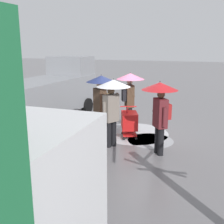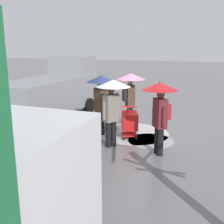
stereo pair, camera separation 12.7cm
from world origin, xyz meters
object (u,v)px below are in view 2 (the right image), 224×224
at_px(pedestrian_black_side, 160,101).
at_px(shopping_cart_vendor, 130,121).
at_px(pedestrian_pink_side, 130,88).
at_px(cargo_van_parked_right, 53,91).
at_px(pedestrian_far_side, 101,91).
at_px(hand_dolly_boxes, 105,111).
at_px(pedestrian_white_side, 112,97).

bearing_deg(pedestrian_black_side, shopping_cart_vendor, -42.15).
relative_size(shopping_cart_vendor, pedestrian_black_side, 0.49).
bearing_deg(pedestrian_black_side, pedestrian_pink_side, -54.67).
height_order(cargo_van_parked_right, pedestrian_pink_side, cargo_van_parked_right).
relative_size(pedestrian_black_side, pedestrian_far_side, 1.00).
relative_size(cargo_van_parked_right, pedestrian_far_side, 2.52).
height_order(hand_dolly_boxes, pedestrian_far_side, pedestrian_far_side).
xyz_separation_m(shopping_cart_vendor, pedestrian_far_side, (1.05, 0.02, 1.02)).
bearing_deg(hand_dolly_boxes, cargo_van_parked_right, -21.32).
distance_m(cargo_van_parked_right, pedestrian_far_side, 3.12).
bearing_deg(pedestrian_far_side, pedestrian_pink_side, -124.13).
xyz_separation_m(hand_dolly_boxes, pedestrian_black_side, (-2.23, 1.32, 0.76)).
height_order(shopping_cart_vendor, pedestrian_far_side, pedestrian_far_side).
bearing_deg(shopping_cart_vendor, pedestrian_white_side, 75.23).
xyz_separation_m(pedestrian_white_side, pedestrian_far_side, (0.78, -0.98, 0.00)).
height_order(shopping_cart_vendor, hand_dolly_boxes, hand_dolly_boxes).
xyz_separation_m(cargo_van_parked_right, pedestrian_pink_side, (-3.53, 0.25, 0.39)).
bearing_deg(cargo_van_parked_right, shopping_cart_vendor, 161.11).
bearing_deg(pedestrian_pink_side, cargo_van_parked_right, -4.09).
bearing_deg(pedestrian_pink_side, pedestrian_black_side, 125.33).
bearing_deg(hand_dolly_boxes, pedestrian_black_side, 149.46).
bearing_deg(pedestrian_black_side, pedestrian_white_side, -4.38).
bearing_deg(pedestrian_black_side, cargo_van_parked_right, -25.56).
bearing_deg(pedestrian_black_side, pedestrian_far_side, -25.64).
distance_m(pedestrian_pink_side, pedestrian_black_side, 2.66).
relative_size(shopping_cart_vendor, pedestrian_far_side, 0.49).
bearing_deg(pedestrian_far_side, shopping_cart_vendor, -178.99).
bearing_deg(cargo_van_parked_right, pedestrian_white_side, 147.17).
relative_size(cargo_van_parked_right, pedestrian_pink_side, 2.52).
bearing_deg(shopping_cart_vendor, cargo_van_parked_right, -18.89).
xyz_separation_m(hand_dolly_boxes, pedestrian_pink_side, (-0.69, -0.85, 0.76)).
height_order(hand_dolly_boxes, pedestrian_white_side, pedestrian_white_side).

